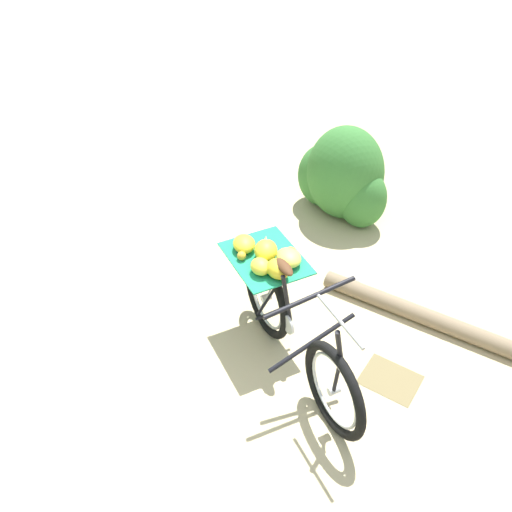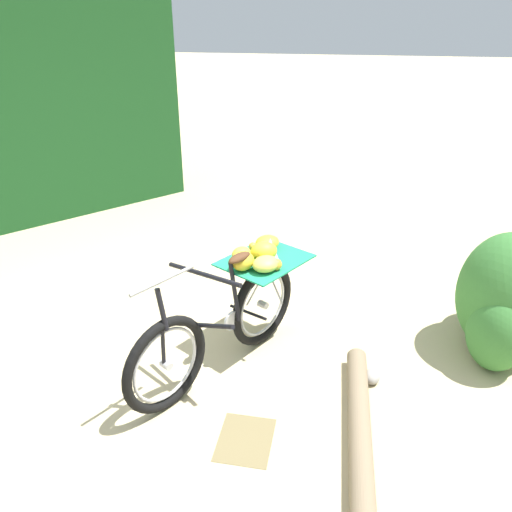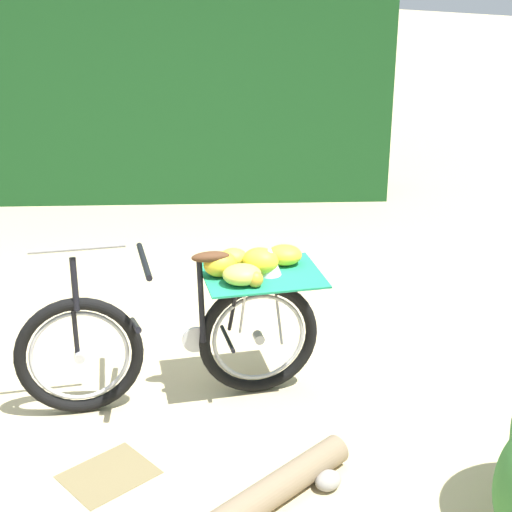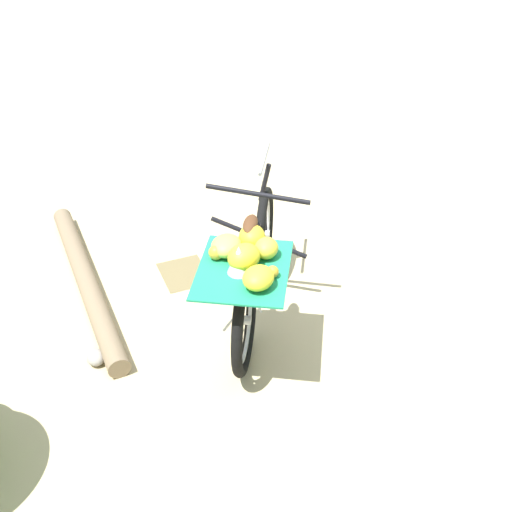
# 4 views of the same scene
# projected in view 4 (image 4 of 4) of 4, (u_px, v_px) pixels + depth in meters

# --- Properties ---
(ground_plane) EXTENTS (60.00, 60.00, 0.00)m
(ground_plane) POSITION_uv_depth(u_px,v_px,m) (290.00, 316.00, 4.39)
(ground_plane) COLOR #C6B284
(bicycle) EXTENTS (1.69, 1.16, 1.03)m
(bicycle) POSITION_uv_depth(u_px,v_px,m) (253.00, 267.00, 4.02)
(bicycle) COLOR black
(bicycle) RESTS_ON ground_plane
(fallen_log) EXTENTS (2.15, 0.22, 0.15)m
(fallen_log) POSITION_uv_depth(u_px,v_px,m) (86.00, 279.00, 4.64)
(fallen_log) COLOR #7F6B51
(fallen_log) RESTS_ON ground_plane
(path_stone) EXTENTS (0.15, 0.12, 0.09)m
(path_stone) POSITION_uv_depth(u_px,v_px,m) (96.00, 357.00, 3.97)
(path_stone) COLOR gray
(path_stone) RESTS_ON ground_plane
(leaf_litter_patch) EXTENTS (0.44, 0.36, 0.01)m
(leaf_litter_patch) POSITION_uv_depth(u_px,v_px,m) (184.00, 273.00, 4.84)
(leaf_litter_patch) COLOR olive
(leaf_litter_patch) RESTS_ON ground_plane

